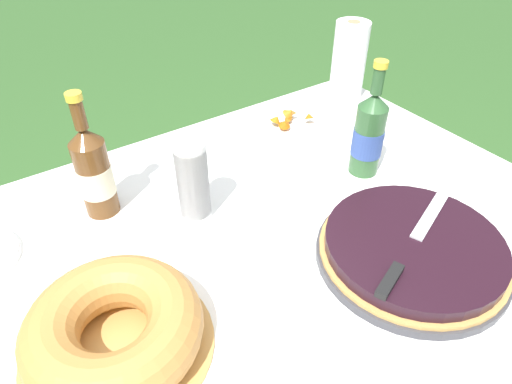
% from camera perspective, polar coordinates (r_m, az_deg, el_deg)
% --- Properties ---
extents(garden_table, '(1.41, 1.21, 0.76)m').
position_cam_1_polar(garden_table, '(1.04, 4.08, -10.42)').
color(garden_table, brown).
rests_on(garden_table, ground_plane).
extents(tablecloth, '(1.42, 1.22, 0.10)m').
position_cam_1_polar(tablecloth, '(1.00, 4.23, -8.23)').
color(tablecloth, white).
rests_on(tablecloth, garden_table).
extents(berry_tart, '(0.40, 0.40, 0.06)m').
position_cam_1_polar(berry_tart, '(1.01, 18.97, -6.87)').
color(berry_tart, '#38383D').
rests_on(berry_tart, tablecloth).
extents(serving_knife, '(0.36, 0.15, 0.01)m').
position_cam_1_polar(serving_knife, '(0.97, 18.81, -6.43)').
color(serving_knife, silver).
rests_on(serving_knife, berry_tart).
extents(bundt_cake, '(0.33, 0.33, 0.10)m').
position_cam_1_polar(bundt_cake, '(0.84, -17.32, -16.07)').
color(bundt_cake, tan).
rests_on(bundt_cake, tablecloth).
extents(cup_stack, '(0.07, 0.07, 0.20)m').
position_cam_1_polar(cup_stack, '(1.03, -7.89, 1.35)').
color(cup_stack, white).
rests_on(cup_stack, tablecloth).
extents(cider_bottle_green, '(0.08, 0.08, 0.31)m').
position_cam_1_polar(cider_bottle_green, '(1.20, 13.91, 7.04)').
color(cider_bottle_green, '#2D562D').
rests_on(cider_bottle_green, tablecloth).
extents(cider_bottle_amber, '(0.08, 0.08, 0.31)m').
position_cam_1_polar(cider_bottle_amber, '(1.09, -19.61, 2.42)').
color(cider_bottle_amber, brown).
rests_on(cider_bottle_amber, tablecloth).
extents(snack_plate_right, '(0.23, 0.23, 0.06)m').
position_cam_1_polar(snack_plate_right, '(1.43, 4.32, 8.90)').
color(snack_plate_right, white).
rests_on(snack_plate_right, tablecloth).
extents(paper_towel_roll, '(0.11, 0.11, 0.25)m').
position_cam_1_polar(paper_towel_roll, '(1.58, 11.53, 15.74)').
color(paper_towel_roll, white).
rests_on(paper_towel_roll, tablecloth).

